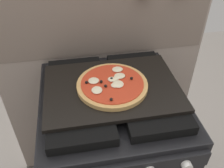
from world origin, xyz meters
The scene contains 4 objects.
kitchen_backsplash centered at (0.00, 0.33, 0.79)m, with size 1.10×0.09×1.55m.
stove centered at (0.00, 0.00, 0.45)m, with size 0.60×0.64×0.90m.
baking_tray centered at (0.00, 0.00, 0.91)m, with size 0.54×0.38×0.02m, color black.
pizza_left centered at (0.00, 0.00, 0.93)m, with size 0.28×0.28×0.03m.
Camera 1 is at (-0.14, -0.75, 1.54)m, focal length 39.36 mm.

